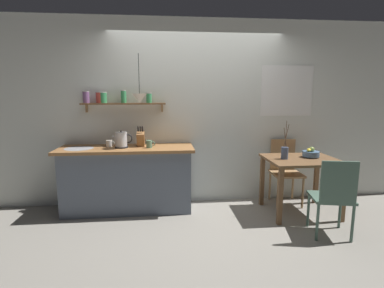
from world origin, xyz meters
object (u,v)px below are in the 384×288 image
(electric_kettle, at_px, (121,140))
(knife_block, at_px, (141,138))
(fruit_bowl, at_px, (311,153))
(dining_chair_far, at_px, (285,168))
(coffee_mug_spare, at_px, (149,144))
(dining_table, at_px, (301,167))
(pendant_lamp, at_px, (140,98))
(dining_chair_near, at_px, (334,194))
(twig_vase, at_px, (285,152))
(coffee_mug_by_sink, at_px, (109,143))

(electric_kettle, distance_m, knife_block, 0.27)
(fruit_bowl, bearing_deg, dining_chair_far, 118.18)
(knife_block, bearing_deg, coffee_mug_spare, -46.26)
(dining_chair_far, bearing_deg, coffee_mug_spare, -174.45)
(coffee_mug_spare, bearing_deg, dining_table, -6.63)
(pendant_lamp, bearing_deg, fruit_bowl, -4.88)
(dining_table, height_order, dining_chair_near, dining_chair_near)
(twig_vase, height_order, pendant_lamp, pendant_lamp)
(dining_table, xyz_separation_m, twig_vase, (-0.25, -0.01, 0.21))
(dining_table, height_order, knife_block, knife_block)
(knife_block, relative_size, coffee_mug_by_sink, 2.37)
(electric_kettle, bearing_deg, twig_vase, -7.60)
(dining_table, relative_size, coffee_mug_spare, 7.86)
(electric_kettle, bearing_deg, coffee_mug_spare, -7.12)
(electric_kettle, relative_size, coffee_mug_spare, 2.24)
(dining_chair_far, xyz_separation_m, twig_vase, (-0.20, -0.44, 0.33))
(knife_block, xyz_separation_m, coffee_mug_by_sink, (-0.43, 0.01, -0.06))
(twig_vase, relative_size, coffee_mug_spare, 4.30)
(fruit_bowl, distance_m, coffee_mug_spare, 2.22)
(twig_vase, distance_m, electric_kettle, 2.20)
(dining_table, relative_size, electric_kettle, 3.51)
(knife_block, distance_m, pendant_lamp, 0.57)
(coffee_mug_spare, bearing_deg, dining_chair_far, 5.55)
(dining_chair_near, bearing_deg, dining_table, 93.28)
(dining_chair_far, relative_size, knife_block, 3.31)
(dining_table, relative_size, twig_vase, 1.83)
(twig_vase, relative_size, coffee_mug_by_sink, 4.25)
(coffee_mug_by_sink, bearing_deg, electric_kettle, -26.18)
(coffee_mug_by_sink, height_order, pendant_lamp, pendant_lamp)
(twig_vase, distance_m, knife_block, 1.97)
(fruit_bowl, xyz_separation_m, twig_vase, (-0.40, -0.07, 0.03))
(dining_table, height_order, coffee_mug_by_sink, coffee_mug_by_sink)
(dining_chair_far, distance_m, coffee_mug_by_sink, 2.60)
(twig_vase, bearing_deg, dining_chair_far, 65.19)
(dining_chair_far, height_order, pendant_lamp, pendant_lamp)
(electric_kettle, distance_m, coffee_mug_spare, 0.38)
(coffee_mug_by_sink, relative_size, pendant_lamp, 0.19)
(twig_vase, height_order, coffee_mug_by_sink, twig_vase)
(dining_chair_near, relative_size, coffee_mug_spare, 7.73)
(knife_block, distance_m, coffee_mug_by_sink, 0.44)
(dining_table, relative_size, dining_chair_far, 0.99)
(electric_kettle, height_order, coffee_mug_spare, electric_kettle)
(dining_chair_far, height_order, knife_block, knife_block)
(fruit_bowl, bearing_deg, dining_table, -159.11)
(dining_table, distance_m, electric_kettle, 2.47)
(twig_vase, height_order, electric_kettle, twig_vase)
(dining_table, distance_m, coffee_mug_spare, 2.09)
(dining_table, relative_size, pendant_lamp, 1.49)
(fruit_bowl, xyz_separation_m, electric_kettle, (-2.58, 0.23, 0.19))
(knife_block, xyz_separation_m, pendant_lamp, (0.01, -0.11, 0.56))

